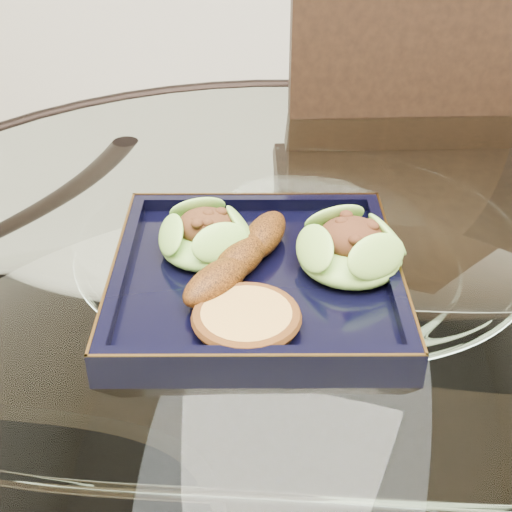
# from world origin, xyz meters

# --- Properties ---
(dining_table) EXTENTS (1.13, 1.13, 0.77)m
(dining_table) POSITION_xyz_m (-0.00, -0.00, 0.60)
(dining_table) COLOR white
(dining_table) RESTS_ON ground
(dining_chair) EXTENTS (0.56, 0.56, 1.08)m
(dining_chair) POSITION_xyz_m (0.18, 0.33, 0.60)
(dining_chair) COLOR black
(dining_chair) RESTS_ON ground
(navy_plate) EXTENTS (0.32, 0.32, 0.02)m
(navy_plate) POSITION_xyz_m (-0.04, -0.04, 0.77)
(navy_plate) COLOR black
(navy_plate) RESTS_ON dining_table
(lettuce_wrap_left) EXTENTS (0.10, 0.10, 0.03)m
(lettuce_wrap_left) POSITION_xyz_m (-0.09, -0.01, 0.80)
(lettuce_wrap_left) COLOR #52922A
(lettuce_wrap_left) RESTS_ON navy_plate
(lettuce_wrap_right) EXTENTS (0.12, 0.12, 0.04)m
(lettuce_wrap_right) POSITION_xyz_m (0.05, -0.01, 0.80)
(lettuce_wrap_right) COLOR #588B28
(lettuce_wrap_right) RESTS_ON navy_plate
(roasted_plantain) EXTENTS (0.08, 0.17, 0.03)m
(roasted_plantain) POSITION_xyz_m (-0.05, -0.04, 0.80)
(roasted_plantain) COLOR #632F0A
(roasted_plantain) RESTS_ON navy_plate
(crumb_patty) EXTENTS (0.11, 0.11, 0.02)m
(crumb_patty) POSITION_xyz_m (-0.03, -0.12, 0.79)
(crumb_patty) COLOR gold
(crumb_patty) RESTS_ON navy_plate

